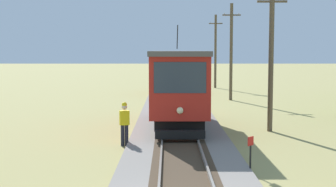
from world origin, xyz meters
TOP-DOWN VIEW (x-y plane):
  - red_tram at (0.00, 12.78)m, footprint 2.60×8.54m
  - freight_car at (0.00, 32.21)m, footprint 2.40×5.20m
  - utility_pole_near_tram at (4.39, 12.35)m, footprint 1.40×0.26m
  - utility_pole_mid at (4.39, 26.74)m, footprint 1.40×0.24m
  - utility_pole_far at (4.39, 39.00)m, footprint 1.40×0.28m
  - trackside_signal_marker at (2.09, 4.38)m, footprint 0.21×0.21m
  - track_worker at (-2.24, 8.79)m, footprint 0.43×0.33m

SIDE VIEW (x-z plane):
  - trackside_signal_marker at x=2.09m, z-range 0.08..1.26m
  - track_worker at x=-2.24m, z-range 0.09..1.88m
  - freight_car at x=0.00m, z-range 0.40..2.71m
  - red_tram at x=0.00m, z-range -0.20..4.59m
  - utility_pole_near_tram at x=4.39m, z-range 0.10..7.06m
  - utility_pole_mid at x=4.39m, z-range 0.10..7.54m
  - utility_pole_far at x=4.39m, z-range 0.10..7.58m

